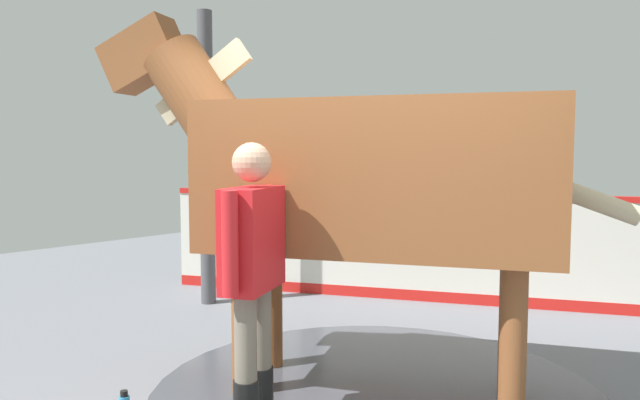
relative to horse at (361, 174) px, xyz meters
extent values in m
cylinder|color=#42444C|center=(0.05, -0.11, -1.49)|extent=(3.09, 3.09, 0.00)
cube|color=silver|center=(2.40, 1.02, -0.92)|extent=(2.60, 5.32, 1.13)
cube|color=red|center=(2.40, 1.02, -0.33)|extent=(2.62, 5.33, 0.06)
cube|color=red|center=(2.40, 1.02, -1.43)|extent=(2.61, 5.32, 0.12)
cylinder|color=#4C4C51|center=(0.77, 2.68, 0.06)|extent=(0.16, 0.16, 3.10)
cube|color=brown|center=(0.05, -0.11, -0.02)|extent=(1.88, 2.49, 0.98)
cylinder|color=brown|center=(-0.57, 0.55, -1.00)|extent=(0.16, 0.16, 0.98)
cylinder|color=brown|center=(-0.08, 0.79, -1.00)|extent=(0.16, 0.16, 0.98)
cylinder|color=brown|center=(0.19, -1.01, -1.00)|extent=(0.16, 0.16, 0.98)
cylinder|color=brown|center=(0.67, -0.78, -1.00)|extent=(0.16, 0.16, 0.98)
cylinder|color=brown|center=(-0.50, 1.04, 0.49)|extent=(0.77, 0.97, 0.98)
cube|color=#C6B793|center=(-0.50, 1.04, 0.64)|extent=(0.38, 0.70, 0.60)
cube|color=brown|center=(-0.71, 1.47, 0.85)|extent=(0.53, 0.71, 0.56)
cylinder|color=#C6B793|center=(0.59, -1.23, -0.12)|extent=(0.41, 0.68, 0.35)
cylinder|color=black|center=(-0.78, 0.15, -1.32)|extent=(0.15, 0.15, 0.34)
cylinder|color=slate|center=(-0.78, 0.15, -0.90)|extent=(0.13, 0.13, 0.50)
cylinder|color=slate|center=(-0.98, 0.05, -0.90)|extent=(0.13, 0.13, 0.50)
cube|color=red|center=(-0.88, 0.10, -0.35)|extent=(0.54, 0.41, 0.60)
cylinder|color=red|center=(-0.61, 0.22, -0.34)|extent=(0.09, 0.09, 0.57)
cylinder|color=red|center=(-1.15, -0.02, -0.34)|extent=(0.09, 0.09, 0.57)
sphere|color=tan|center=(-0.88, 0.10, 0.09)|extent=(0.23, 0.23, 0.23)
cylinder|color=black|center=(-1.35, 0.75, -1.31)|extent=(0.05, 0.05, 0.04)
camera|label=1|loc=(-3.17, -2.50, 0.16)|focal=33.76mm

